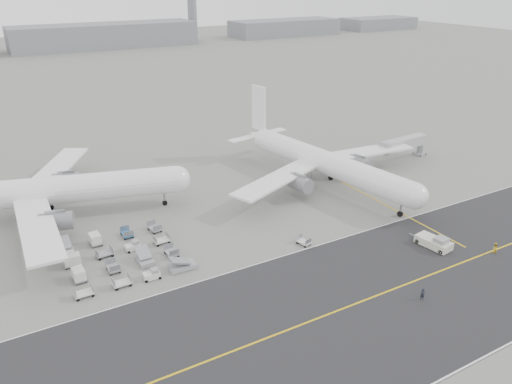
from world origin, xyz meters
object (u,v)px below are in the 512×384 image
pushback_tug (434,242)px  airliner_a (46,191)px  control_tower (192,15)px  airliner_b (323,162)px  ground_crew_b (495,248)px  jet_bridge (404,144)px  ground_crew_a (423,294)px

pushback_tug → airliner_a: bearing=132.4°
control_tower → airliner_b: control_tower is taller
airliner_b → pushback_tug: 31.86m
airliner_a → pushback_tug: size_ratio=6.66×
ground_crew_b → airliner_b: bearing=-86.1°
jet_bridge → ground_crew_a: bearing=-136.2°
airliner_b → ground_crew_a: size_ratio=28.20×
airliner_b → ground_crew_b: airliner_b is taller
airliner_b → ground_crew_a: bearing=-116.6°
control_tower → ground_crew_a: size_ratio=17.22×
ground_crew_a → airliner_b: bearing=89.3°
airliner_b → ground_crew_b: bearing=-88.7°
airliner_a → airliner_b: bearing=-87.1°
jet_bridge → ground_crew_b: bearing=-119.8°
ground_crew_a → control_tower: bearing=90.0°
airliner_a → pushback_tug: bearing=-113.4°
airliner_b → jet_bridge: bearing=-3.4°
airliner_a → jet_bridge: 81.11m
airliner_a → pushback_tug: airliner_a is taller
ground_crew_b → jet_bridge: bearing=-122.0°
airliner_a → ground_crew_a: (41.14, -53.39, -4.41)m
control_tower → airliner_b: 256.92m
airliner_a → pushback_tug: 69.72m
ground_crew_b → pushback_tug: bearing=-48.4°
airliner_b → pushback_tug: airliner_b is taller
ground_crew_b → ground_crew_a: bearing=3.0°
jet_bridge → ground_crew_a: (-39.38, -43.73, -3.05)m
control_tower → jet_bridge: control_tower is taller
airliner_b → jet_bridge: (26.31, 2.56, -1.16)m
pushback_tug → ground_crew_b: bearing=-50.6°
control_tower → pushback_tug: control_tower is taller
jet_bridge → pushback_tug: bearing=-131.9°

